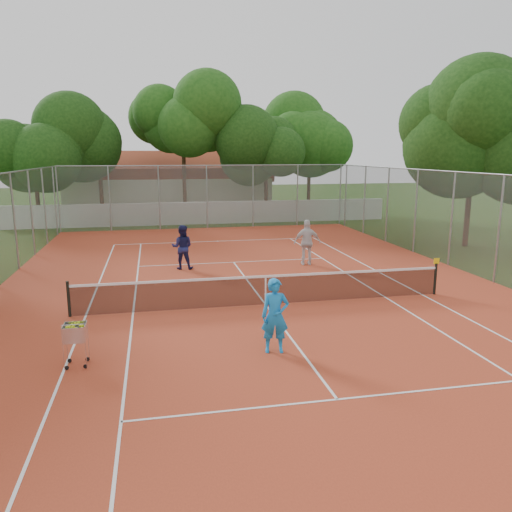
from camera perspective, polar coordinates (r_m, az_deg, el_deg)
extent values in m
plane|color=#1E3A10|center=(16.01, 1.09, -5.63)|extent=(120.00, 120.00, 0.00)
cube|color=#B23F22|center=(16.00, 1.09, -5.60)|extent=(18.00, 34.00, 0.02)
cube|color=white|center=(16.00, 1.09, -5.55)|extent=(10.98, 23.78, 0.01)
cube|color=black|center=(15.86, 1.10, -3.87)|extent=(11.88, 0.10, 0.98)
cube|color=slate|center=(15.53, 1.12, 1.43)|extent=(18.00, 34.00, 4.00)
cube|color=silver|center=(34.30, -5.94, 4.91)|extent=(26.00, 0.30, 1.50)
cube|color=beige|center=(44.00, -9.94, 8.19)|extent=(16.40, 9.00, 4.40)
cube|color=black|center=(37.05, -6.57, 11.99)|extent=(29.00, 19.00, 10.00)
imported|color=#1881D0|center=(12.07, 2.19, -6.84)|extent=(0.73, 0.53, 1.83)
imported|color=#1A1D4F|center=(20.89, -8.43, 1.01)|extent=(1.02, 0.87, 1.84)
imported|color=silver|center=(21.54, 5.87, 1.56)|extent=(1.22, 0.68, 1.96)
cube|color=silver|center=(12.11, -19.90, -9.38)|extent=(0.64, 0.64, 1.08)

